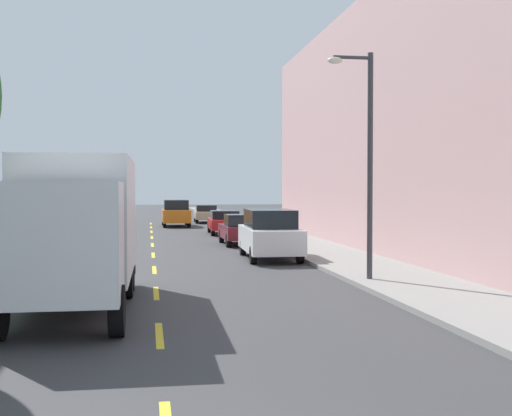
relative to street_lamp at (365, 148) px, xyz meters
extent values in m
plane|color=#38383A|center=(-5.94, 17.22, -3.91)|extent=(160.00, 160.00, 0.00)
cube|color=gray|center=(-13.04, 15.22, -3.84)|extent=(3.20, 120.00, 0.14)
cube|color=gray|center=(1.16, 15.22, -3.84)|extent=(3.20, 120.00, 0.14)
cube|color=yellow|center=(-5.94, -5.78, -3.91)|extent=(0.14, 2.20, 0.01)
cube|color=yellow|center=(-5.94, -0.78, -3.91)|extent=(0.14, 2.20, 0.01)
cube|color=yellow|center=(-5.94, 4.22, -3.91)|extent=(0.14, 2.20, 0.01)
cube|color=yellow|center=(-5.94, 9.22, -3.91)|extent=(0.14, 2.20, 0.01)
cube|color=yellow|center=(-5.94, 14.22, -3.91)|extent=(0.14, 2.20, 0.01)
cube|color=yellow|center=(-5.94, 19.22, -3.91)|extent=(0.14, 2.20, 0.01)
cube|color=yellow|center=(-5.94, 24.22, -3.91)|extent=(0.14, 2.20, 0.01)
cube|color=yellow|center=(-5.94, 29.22, -3.91)|extent=(0.14, 2.20, 0.01)
cube|color=yellow|center=(-5.94, 34.22, -3.91)|extent=(0.14, 2.20, 0.01)
cube|color=#CC9E9E|center=(7.76, 7.22, 1.52)|extent=(10.00, 36.00, 10.87)
cylinder|color=#38383D|center=(0.16, 0.00, -0.53)|extent=(0.16, 0.16, 6.48)
cylinder|color=#38383D|center=(-0.39, 0.00, 2.56)|extent=(1.10, 0.10, 0.10)
ellipsoid|color=silver|center=(-0.89, 0.00, 2.46)|extent=(0.44, 0.28, 0.20)
cube|color=white|center=(-7.73, -1.84, -1.86)|extent=(2.46, 5.50, 2.79)
cube|color=white|center=(-7.77, -5.73, -2.15)|extent=(2.33, 1.93, 2.20)
cube|color=black|center=(-7.78, -6.63, -1.67)|extent=(2.02, 0.10, 0.97)
cube|color=black|center=(-7.70, 0.82, -3.48)|extent=(2.40, 0.19, 0.24)
cylinder|color=black|center=(-6.71, -5.79, -3.43)|extent=(0.29, 0.96, 0.96)
cylinder|color=black|center=(-8.77, -0.29, -3.43)|extent=(0.29, 0.96, 0.96)
cylinder|color=black|center=(-6.65, -0.31, -3.43)|extent=(0.29, 0.96, 0.96)
cylinder|color=black|center=(-8.78, -1.39, -3.43)|extent=(0.29, 0.96, 0.96)
cylinder|color=black|center=(-6.66, -1.41, -3.43)|extent=(0.29, 0.96, 0.96)
cube|color=silver|center=(-1.47, 6.96, -3.13)|extent=(2.09, 4.85, 0.90)
cube|color=black|center=(-1.47, 6.96, -2.33)|extent=(1.79, 2.83, 0.70)
cylinder|color=black|center=(-0.56, 8.57, -3.58)|extent=(0.24, 0.67, 0.66)
cylinder|color=black|center=(-2.29, 8.62, -3.58)|extent=(0.24, 0.67, 0.66)
cylinder|color=black|center=(-0.66, 5.31, -3.58)|extent=(0.24, 0.67, 0.66)
cylinder|color=black|center=(-2.38, 5.36, -3.58)|extent=(0.24, 0.67, 0.66)
cube|color=#B2B5BA|center=(-10.21, 34.07, -3.18)|extent=(2.06, 5.32, 0.80)
cube|color=black|center=(-10.20, 32.91, -2.48)|extent=(1.78, 1.61, 0.60)
cylinder|color=black|center=(-11.08, 32.26, -3.58)|extent=(0.23, 0.66, 0.66)
cylinder|color=black|center=(-9.30, 32.28, -3.58)|extent=(0.23, 0.66, 0.66)
cylinder|color=black|center=(-11.12, 35.86, -3.58)|extent=(0.23, 0.66, 0.66)
cylinder|color=black|center=(-9.34, 35.89, -3.58)|extent=(0.23, 0.66, 0.66)
cube|color=#7A9EC6|center=(-10.32, 16.37, -3.27)|extent=(1.75, 4.00, 0.62)
cube|color=black|center=(-10.32, 16.85, -2.69)|extent=(1.53, 1.68, 0.55)
cylinder|color=black|center=(-11.07, 15.01, -3.58)|extent=(0.22, 0.66, 0.66)
cylinder|color=black|center=(-9.55, 15.02, -3.58)|extent=(0.22, 0.66, 0.66)
cylinder|color=black|center=(-11.08, 17.73, -3.58)|extent=(0.22, 0.66, 0.66)
cylinder|color=black|center=(-9.56, 17.74, -3.58)|extent=(0.22, 0.66, 0.66)
cube|color=#AD1E1E|center=(-1.60, 21.36, -3.28)|extent=(1.93, 4.55, 0.60)
cube|color=black|center=(-1.61, 21.14, -2.73)|extent=(1.64, 2.20, 0.50)
cylinder|color=black|center=(-0.77, 22.87, -3.58)|extent=(0.24, 0.67, 0.66)
cylinder|color=black|center=(-2.35, 22.92, -3.58)|extent=(0.24, 0.67, 0.66)
cylinder|color=black|center=(-0.86, 19.81, -3.58)|extent=(0.24, 0.67, 0.66)
cylinder|color=black|center=(-2.44, 19.86, -3.58)|extent=(0.24, 0.67, 0.66)
cube|color=navy|center=(-10.34, 26.03, -3.18)|extent=(2.09, 5.33, 0.80)
cube|color=black|center=(-10.32, 24.87, -2.48)|extent=(1.79, 1.62, 0.60)
cylinder|color=black|center=(-11.20, 24.22, -3.58)|extent=(0.23, 0.66, 0.66)
cylinder|color=black|center=(-9.42, 24.24, -3.58)|extent=(0.23, 0.66, 0.66)
cylinder|color=black|center=(-11.26, 27.82, -3.58)|extent=(0.23, 0.66, 0.66)
cylinder|color=black|center=(-9.48, 27.85, -3.58)|extent=(0.23, 0.66, 0.66)
cube|color=tan|center=(-1.51, 35.17, -3.28)|extent=(1.93, 4.55, 0.60)
cube|color=black|center=(-1.52, 34.95, -2.73)|extent=(1.65, 2.21, 0.50)
cylinder|color=black|center=(-0.68, 36.68, -3.58)|extent=(0.24, 0.67, 0.66)
cylinder|color=black|center=(-2.25, 36.73, -3.58)|extent=(0.24, 0.67, 0.66)
cylinder|color=black|center=(-0.77, 33.62, -3.58)|extent=(0.24, 0.67, 0.66)
cylinder|color=black|center=(-2.34, 33.67, -3.58)|extent=(0.24, 0.67, 0.66)
cube|color=maroon|center=(-1.69, 13.69, -3.27)|extent=(1.79, 4.02, 0.62)
cube|color=black|center=(-1.69, 13.21, -2.69)|extent=(1.55, 1.70, 0.55)
cylinder|color=black|center=(-0.95, 15.05, -3.58)|extent=(0.23, 0.66, 0.66)
cylinder|color=black|center=(-2.47, 15.04, -3.58)|extent=(0.23, 0.66, 0.66)
cylinder|color=black|center=(-0.92, 12.33, -3.58)|extent=(0.23, 0.66, 0.66)
cylinder|color=black|center=(-2.44, 12.32, -3.58)|extent=(0.23, 0.66, 0.66)
cube|color=orange|center=(-4.14, 30.16, -3.13)|extent=(1.95, 4.80, 0.90)
cube|color=black|center=(-4.14, 30.16, -2.33)|extent=(1.72, 2.78, 0.70)
cylinder|color=black|center=(-3.28, 31.79, -3.58)|extent=(0.22, 0.66, 0.66)
cylinder|color=black|center=(-5.01, 31.79, -3.58)|extent=(0.22, 0.66, 0.66)
cylinder|color=black|center=(-3.28, 28.53, -3.58)|extent=(0.22, 0.66, 0.66)
cylinder|color=black|center=(-5.01, 28.53, -3.58)|extent=(0.22, 0.66, 0.66)
camera|label=1|loc=(-6.14, -18.09, -1.19)|focal=46.12mm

